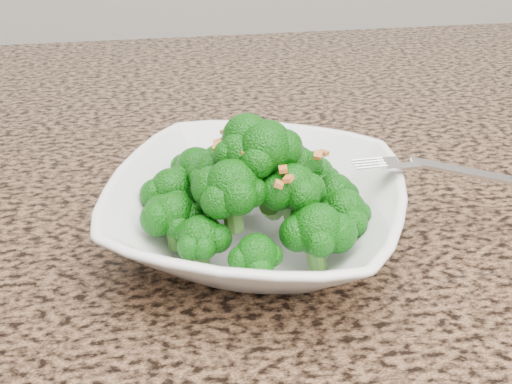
{
  "coord_description": "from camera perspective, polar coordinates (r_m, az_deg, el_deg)",
  "views": [
    {
      "loc": [
        -0.2,
        -0.23,
        1.22
      ],
      "look_at": [
        -0.13,
        0.22,
        0.95
      ],
      "focal_mm": 45.0,
      "sensor_mm": 36.0,
      "label": 1
    }
  ],
  "objects": [
    {
      "name": "garlic_topping",
      "position": [
        0.49,
        0.0,
        8.6
      ],
      "size": [
        0.13,
        0.13,
        0.01
      ],
      "primitive_type": null,
      "color": "orange",
      "rests_on": "broccoli_pile"
    },
    {
      "name": "granite_counter",
      "position": [
        0.66,
        10.47,
        -0.42
      ],
      "size": [
        1.64,
        1.04,
        0.03
      ],
      "primitive_type": "cube",
      "color": "brown",
      "rests_on": "cabinet"
    },
    {
      "name": "fork",
      "position": [
        0.55,
        13.77,
        2.24
      ],
      "size": [
        0.17,
        0.05,
        0.01
      ],
      "primitive_type": null,
      "rotation": [
        0.0,
        0.0,
        -0.14
      ],
      "color": "silver",
      "rests_on": "bowl"
    },
    {
      "name": "bowl",
      "position": [
        0.54,
        0.0,
        -1.81
      ],
      "size": [
        0.31,
        0.31,
        0.06
      ],
      "primitive_type": "imported",
      "rotation": [
        0.0,
        0.0,
        -0.35
      ],
      "color": "white",
      "rests_on": "granite_counter"
    },
    {
      "name": "broccoli_pile",
      "position": [
        0.51,
        0.0,
        4.5
      ],
      "size": [
        0.22,
        0.22,
        0.07
      ],
      "primitive_type": null,
      "color": "#0E5D0A",
      "rests_on": "bowl"
    }
  ]
}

